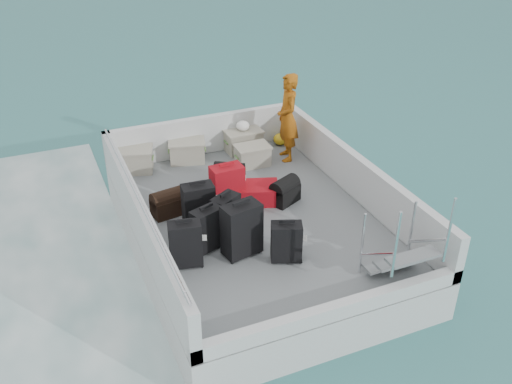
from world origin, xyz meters
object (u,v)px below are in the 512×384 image
at_px(suitcase_0, 186,245).
at_px(suitcase_2, 199,205).
at_px(passenger, 288,118).
at_px(crate_0, 133,161).
at_px(suitcase_8, 255,193).
at_px(crate_1, 187,152).
at_px(suitcase_1, 207,230).
at_px(suitcase_6, 286,243).
at_px(suitcase_3, 242,230).
at_px(suitcase_5, 227,186).
at_px(crate_2, 243,141).
at_px(suitcase_4, 226,215).
at_px(crate_3, 253,156).

xyz_separation_m(suitcase_0, suitcase_2, (0.47, 0.88, 0.00)).
bearing_deg(passenger, crate_0, -91.77).
bearing_deg(suitcase_8, crate_1, 37.34).
bearing_deg(suitcase_1, passenger, 23.25).
xyz_separation_m(suitcase_6, suitcase_8, (0.23, 1.60, -0.14)).
relative_size(suitcase_3, passenger, 0.49).
relative_size(suitcase_8, passenger, 0.46).
xyz_separation_m(suitcase_5, passenger, (1.57, 1.14, 0.45)).
bearing_deg(passenger, suitcase_1, -35.47).
relative_size(suitcase_5, crate_2, 1.06).
bearing_deg(suitcase_1, suitcase_2, 62.16).
relative_size(suitcase_3, suitcase_6, 1.36).
bearing_deg(suitcase_2, suitcase_3, -67.77).
bearing_deg(suitcase_2, crate_0, 107.75).
bearing_deg(suitcase_4, crate_3, 27.05).
bearing_deg(crate_0, suitcase_3, -74.88).
distance_m(suitcase_2, suitcase_4, 0.46).
distance_m(suitcase_4, passenger, 2.67).
xyz_separation_m(suitcase_2, passenger, (2.15, 1.49, 0.46)).
bearing_deg(crate_0, passenger, -12.66).
xyz_separation_m(crate_0, crate_1, (0.97, -0.01, -0.01)).
bearing_deg(suitcase_6, crate_0, 132.57).
relative_size(suitcase_5, suitcase_6, 1.19).
distance_m(suitcase_2, crate_3, 2.10).
xyz_separation_m(suitcase_2, suitcase_8, (1.03, 0.31, -0.19)).
bearing_deg(suitcase_8, suitcase_0, 148.07).
distance_m(suitcase_0, passenger, 3.56).
relative_size(suitcase_5, crate_1, 1.12).
height_order(crate_2, passenger, passenger).
bearing_deg(crate_0, suitcase_2, -76.28).
relative_size(suitcase_0, suitcase_5, 0.97).
height_order(suitcase_1, suitcase_3, suitcase_3).
relative_size(suitcase_2, suitcase_5, 0.97).
height_order(crate_0, crate_3, crate_0).
bearing_deg(crate_0, suitcase_4, -71.94).
xyz_separation_m(suitcase_8, passenger, (1.12, 1.18, 0.65)).
relative_size(suitcase_1, suitcase_6, 1.12).
bearing_deg(suitcase_6, suitcase_0, -176.55).
xyz_separation_m(suitcase_6, crate_2, (0.74, 3.39, -0.09)).
xyz_separation_m(suitcase_3, suitcase_4, (-0.02, 0.57, -0.08)).
height_order(suitcase_0, crate_1, suitcase_0).
relative_size(suitcase_0, suitcase_4, 1.08).
bearing_deg(crate_2, suitcase_3, -112.19).
xyz_separation_m(suitcase_1, crate_2, (1.62, 2.73, -0.13)).
xyz_separation_m(suitcase_1, crate_3, (1.56, 2.12, -0.15)).
bearing_deg(suitcase_5, suitcase_8, -7.84).
distance_m(suitcase_5, suitcase_6, 1.67).
distance_m(crate_0, crate_3, 2.08).
bearing_deg(crate_3, suitcase_4, -122.69).
height_order(suitcase_5, suitcase_8, suitcase_5).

